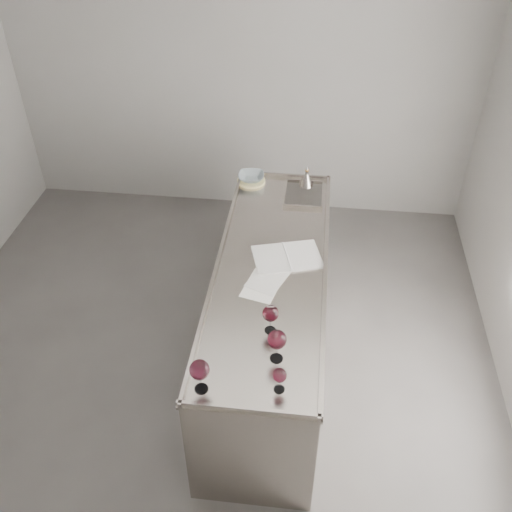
# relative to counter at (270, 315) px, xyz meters

# --- Properties ---
(room_shell) EXTENTS (4.54, 5.04, 2.84)m
(room_shell) POSITION_rel_counter_xyz_m (-0.50, -0.30, 0.93)
(room_shell) COLOR #4D4A48
(room_shell) RESTS_ON ground
(counter) EXTENTS (0.77, 2.42, 0.97)m
(counter) POSITION_rel_counter_xyz_m (0.00, 0.00, 0.00)
(counter) COLOR gray
(counter) RESTS_ON ground
(wine_glass_left) EXTENTS (0.11, 0.11, 0.21)m
(wine_glass_left) POSITION_rel_counter_xyz_m (-0.28, -1.08, 0.62)
(wine_glass_left) COLOR white
(wine_glass_left) RESTS_ON counter
(wine_glass_middle) EXTENTS (0.10, 0.10, 0.19)m
(wine_glass_middle) POSITION_rel_counter_xyz_m (0.05, -0.60, 0.60)
(wine_glass_middle) COLOR white
(wine_glass_middle) RESTS_ON counter
(wine_glass_right) EXTENTS (0.11, 0.11, 0.21)m
(wine_glass_right) POSITION_rel_counter_xyz_m (0.11, -0.81, 0.62)
(wine_glass_right) COLOR white
(wine_glass_right) RESTS_ON counter
(wine_glass_small) EXTENTS (0.08, 0.08, 0.16)m
(wine_glass_small) POSITION_rel_counter_xyz_m (0.14, -1.03, 0.58)
(wine_glass_small) COLOR white
(wine_glass_small) RESTS_ON counter
(notebook) EXTENTS (0.53, 0.44, 0.02)m
(notebook) POSITION_rel_counter_xyz_m (0.10, 0.11, 0.47)
(notebook) COLOR white
(notebook) RESTS_ON counter
(loose_paper_top) EXTENTS (0.28, 0.35, 0.00)m
(loose_paper_top) POSITION_rel_counter_xyz_m (-0.04, -0.20, 0.47)
(loose_paper_top) COLOR white
(loose_paper_top) RESTS_ON counter
(loose_paper_under) EXTENTS (0.31, 0.36, 0.00)m
(loose_paper_under) POSITION_rel_counter_xyz_m (-0.00, -0.12, 0.47)
(loose_paper_under) COLOR silver
(loose_paper_under) RESTS_ON counter
(trivet) EXTENTS (0.30, 0.30, 0.02)m
(trivet) POSITION_rel_counter_xyz_m (-0.27, 1.08, 0.48)
(trivet) COLOR beige
(trivet) RESTS_ON counter
(ceramic_bowl) EXTENTS (0.23, 0.23, 0.05)m
(ceramic_bowl) POSITION_rel_counter_xyz_m (-0.27, 1.08, 0.51)
(ceramic_bowl) COLOR #8C9DA3
(ceramic_bowl) RESTS_ON trivet
(wine_funnel) EXTENTS (0.12, 0.12, 0.18)m
(wine_funnel) POSITION_rel_counter_xyz_m (0.19, 1.08, 0.52)
(wine_funnel) COLOR gray
(wine_funnel) RESTS_ON counter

